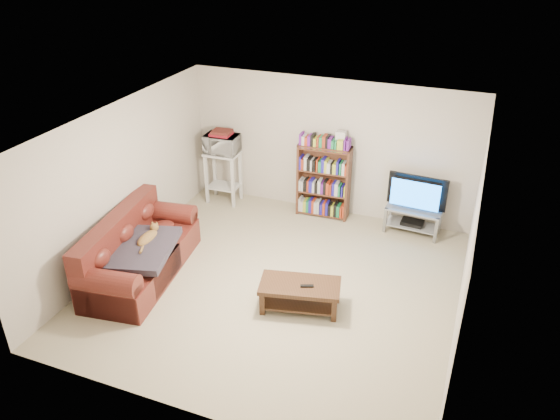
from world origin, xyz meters
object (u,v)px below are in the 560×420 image
at_px(bookshelf, 324,180).
at_px(tv_stand, 413,216).
at_px(sofa, 137,255).
at_px(coffee_table, 300,291).

bearing_deg(bookshelf, tv_stand, -4.13).
height_order(sofa, bookshelf, bookshelf).
bearing_deg(coffee_table, sofa, 169.71).
bearing_deg(sofa, bookshelf, 46.24).
xyz_separation_m(sofa, bookshelf, (2.00, 2.75, 0.35)).
relative_size(coffee_table, bookshelf, 0.89).
bearing_deg(tv_stand, bookshelf, -178.33).
distance_m(sofa, coffee_table, 2.51).
bearing_deg(tv_stand, sofa, -139.38).
xyz_separation_m(sofa, tv_stand, (3.59, 2.69, -0.02)).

